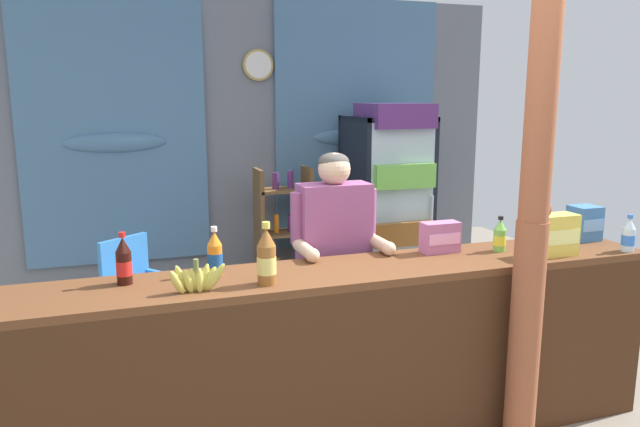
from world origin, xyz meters
name	(u,v)px	position (x,y,z in m)	size (l,w,h in m)	color
ground_plane	(312,384)	(0.00, 1.18, 0.00)	(7.67, 7.67, 0.00)	gray
back_wall_curtained	(248,149)	(0.00, 3.00, 1.41)	(4.67, 0.22, 2.73)	slate
stall_counter	(364,345)	(0.02, 0.36, 0.61)	(3.43, 0.52, 1.00)	brown
timber_post	(532,231)	(0.82, 0.11, 1.21)	(0.18, 0.16, 2.53)	#995133
drink_fridge	(388,198)	(1.10, 2.39, 1.00)	(0.65, 0.72, 1.81)	black
bottle_shelf_rack	(284,237)	(0.22, 2.62, 0.66)	(0.48, 0.28, 1.27)	brown
plastic_lawn_chair	(137,289)	(-1.05, 2.08, 0.49)	(0.62, 0.62, 0.86)	#3884D6
shopkeeper	(334,249)	(0.06, 0.91, 0.99)	(0.53, 0.42, 1.56)	#28282D
soda_bottle_iced_tea	(267,258)	(-0.49, 0.36, 1.12)	(0.09, 0.09, 0.30)	brown
soda_bottle_orange_soda	(215,254)	(-0.70, 0.59, 1.10)	(0.08, 0.08, 0.25)	orange
soda_bottle_lime_soda	(500,236)	(0.93, 0.53, 1.08)	(0.07, 0.07, 0.21)	#75C64C
soda_bottle_water	(628,236)	(1.63, 0.28, 1.09)	(0.07, 0.07, 0.22)	silver
soda_bottle_cola	(124,262)	(-1.13, 0.58, 1.10)	(0.07, 0.07, 0.25)	black
snack_box_instant_noodle	(556,235)	(1.17, 0.35, 1.11)	(0.23, 0.13, 0.23)	#EAD14C
snack_box_wafer	(440,237)	(0.59, 0.61, 1.08)	(0.22, 0.11, 0.18)	#B76699
snack_box_biscuit	(584,223)	(1.59, 0.59, 1.10)	(0.17, 0.16, 0.21)	#3D75B7
banana_bunch	(197,279)	(-0.82, 0.35, 1.06)	(0.28, 0.06, 0.16)	#CCC14C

